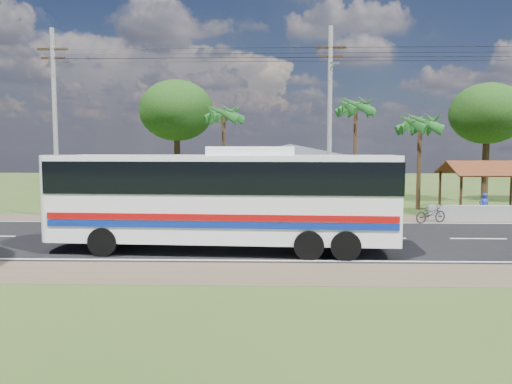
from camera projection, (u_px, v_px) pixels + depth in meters
ground at (279, 238)px, 22.76m from camera, size 120.00×120.00×0.00m
road at (279, 238)px, 22.76m from camera, size 120.00×16.00×0.03m
house at (290, 169)px, 35.45m from camera, size 12.40×10.00×5.00m
waiting_shed at (488, 171)px, 30.62m from camera, size 5.20×4.48×3.35m
concrete_barrier at (491, 213)px, 27.96m from camera, size 7.00×0.30×0.90m
utility_poles at (324, 119)px, 28.64m from camera, size 32.80×2.22×11.00m
palm_near at (420, 124)px, 32.95m from camera, size 2.80×2.80×6.70m
palm_mid at (356, 107)px, 37.40m from camera, size 2.80×2.80×8.20m
palm_far at (224, 115)px, 38.23m from camera, size 2.80×2.80×7.70m
tree_behind_house at (177, 111)px, 40.30m from camera, size 6.00×6.00×9.61m
tree_behind_shed at (487, 114)px, 37.66m from camera, size 5.60×5.60×9.02m
coach_bus at (224, 192)px, 19.62m from camera, size 13.53×3.59×4.16m
motorcycle at (431, 214)px, 27.37m from camera, size 2.04×1.35×1.01m
person at (484, 207)px, 28.26m from camera, size 0.59×0.41×1.57m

